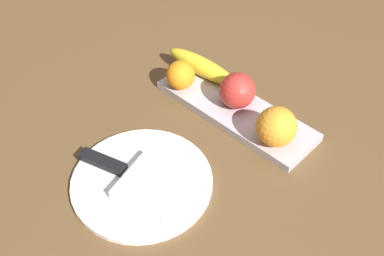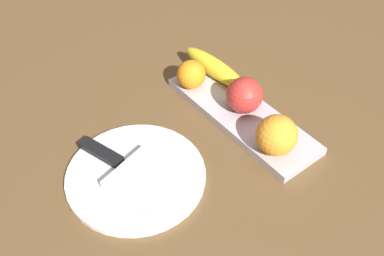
{
  "view_description": "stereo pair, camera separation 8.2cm",
  "coord_description": "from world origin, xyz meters",
  "px_view_note": "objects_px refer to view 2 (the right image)",
  "views": [
    {
      "loc": [
        0.4,
        -0.55,
        0.63
      ],
      "look_at": [
        -0.01,
        -0.13,
        0.05
      ],
      "focal_mm": 42.71,
      "sensor_mm": 36.0,
      "label": 1
    },
    {
      "loc": [
        0.45,
        -0.49,
        0.63
      ],
      "look_at": [
        -0.01,
        -0.13,
        0.05
      ],
      "focal_mm": 42.71,
      "sensor_mm": 36.0,
      "label": 2
    }
  ],
  "objects_px": {
    "banana": "(215,68)",
    "dinner_plate": "(136,176)",
    "knife": "(108,156)",
    "apple": "(244,95)",
    "folded_napkin": "(145,181)",
    "orange_near_banana": "(191,74)",
    "fruit_tray": "(241,114)",
    "orange_near_apple": "(277,135)"
  },
  "relations": [
    {
      "from": "dinner_plate",
      "to": "folded_napkin",
      "type": "xyz_separation_m",
      "value": [
        0.03,
        0.0,
        0.02
      ]
    },
    {
      "from": "fruit_tray",
      "to": "apple",
      "type": "distance_m",
      "value": 0.04
    },
    {
      "from": "fruit_tray",
      "to": "banana",
      "type": "height_order",
      "value": "banana"
    },
    {
      "from": "apple",
      "to": "knife",
      "type": "distance_m",
      "value": 0.28
    },
    {
      "from": "fruit_tray",
      "to": "orange_near_banana",
      "type": "bearing_deg",
      "value": -166.22
    },
    {
      "from": "folded_napkin",
      "to": "knife",
      "type": "distance_m",
      "value": 0.09
    },
    {
      "from": "orange_near_banana",
      "to": "knife",
      "type": "distance_m",
      "value": 0.25
    },
    {
      "from": "banana",
      "to": "dinner_plate",
      "type": "bearing_deg",
      "value": -69.46
    },
    {
      "from": "banana",
      "to": "dinner_plate",
      "type": "distance_m",
      "value": 0.31
    },
    {
      "from": "orange_near_apple",
      "to": "folded_napkin",
      "type": "bearing_deg",
      "value": -109.67
    },
    {
      "from": "apple",
      "to": "orange_near_banana",
      "type": "bearing_deg",
      "value": -163.35
    },
    {
      "from": "dinner_plate",
      "to": "knife",
      "type": "relative_size",
      "value": 1.38
    },
    {
      "from": "apple",
      "to": "banana",
      "type": "distance_m",
      "value": 0.12
    },
    {
      "from": "banana",
      "to": "dinner_plate",
      "type": "relative_size",
      "value": 0.73
    },
    {
      "from": "apple",
      "to": "dinner_plate",
      "type": "height_order",
      "value": "apple"
    },
    {
      "from": "fruit_tray",
      "to": "dinner_plate",
      "type": "height_order",
      "value": "fruit_tray"
    },
    {
      "from": "banana",
      "to": "folded_napkin",
      "type": "xyz_separation_m",
      "value": [
        0.15,
        -0.28,
        -0.02
      ]
    },
    {
      "from": "apple",
      "to": "orange_near_apple",
      "type": "height_order",
      "value": "orange_near_apple"
    },
    {
      "from": "fruit_tray",
      "to": "knife",
      "type": "height_order",
      "value": "knife"
    },
    {
      "from": "fruit_tray",
      "to": "apple",
      "type": "xyz_separation_m",
      "value": [
        -0.0,
        0.01,
        0.04
      ]
    },
    {
      "from": "orange_near_apple",
      "to": "knife",
      "type": "relative_size",
      "value": 0.42
    },
    {
      "from": "dinner_plate",
      "to": "folded_napkin",
      "type": "height_order",
      "value": "folded_napkin"
    },
    {
      "from": "dinner_plate",
      "to": "fruit_tray",
      "type": "bearing_deg",
      "value": 90.0
    },
    {
      "from": "fruit_tray",
      "to": "orange_near_apple",
      "type": "relative_size",
      "value": 4.55
    },
    {
      "from": "apple",
      "to": "orange_near_banana",
      "type": "height_order",
      "value": "apple"
    },
    {
      "from": "banana",
      "to": "knife",
      "type": "distance_m",
      "value": 0.31
    },
    {
      "from": "fruit_tray",
      "to": "knife",
      "type": "distance_m",
      "value": 0.28
    },
    {
      "from": "folded_napkin",
      "to": "knife",
      "type": "bearing_deg",
      "value": -168.03
    },
    {
      "from": "fruit_tray",
      "to": "orange_near_apple",
      "type": "height_order",
      "value": "orange_near_apple"
    },
    {
      "from": "orange_near_banana",
      "to": "knife",
      "type": "relative_size",
      "value": 0.34
    },
    {
      "from": "folded_napkin",
      "to": "orange_near_banana",
      "type": "bearing_deg",
      "value": 125.19
    },
    {
      "from": "banana",
      "to": "dinner_plate",
      "type": "height_order",
      "value": "banana"
    },
    {
      "from": "orange_near_apple",
      "to": "folded_napkin",
      "type": "height_order",
      "value": "orange_near_apple"
    },
    {
      "from": "dinner_plate",
      "to": "knife",
      "type": "height_order",
      "value": "knife"
    },
    {
      "from": "fruit_tray",
      "to": "banana",
      "type": "distance_m",
      "value": 0.13
    },
    {
      "from": "orange_near_banana",
      "to": "dinner_plate",
      "type": "xyz_separation_m",
      "value": [
        0.12,
        -0.22,
        -0.04
      ]
    },
    {
      "from": "knife",
      "to": "fruit_tray",
      "type": "bearing_deg",
      "value": 60.01
    },
    {
      "from": "banana",
      "to": "orange_near_banana",
      "type": "xyz_separation_m",
      "value": [
        -0.0,
        -0.06,
        0.01
      ]
    },
    {
      "from": "orange_near_banana",
      "to": "banana",
      "type": "bearing_deg",
      "value": 88.23
    },
    {
      "from": "apple",
      "to": "folded_napkin",
      "type": "relative_size",
      "value": 0.67
    },
    {
      "from": "orange_near_apple",
      "to": "folded_napkin",
      "type": "xyz_separation_m",
      "value": [
        -0.08,
        -0.23,
        -0.03
      ]
    },
    {
      "from": "dinner_plate",
      "to": "knife",
      "type": "distance_m",
      "value": 0.07
    }
  ]
}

